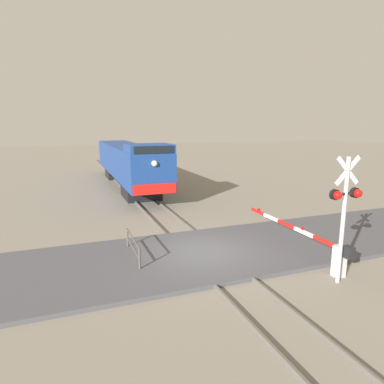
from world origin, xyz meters
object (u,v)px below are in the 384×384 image
locomotive (128,162)px  guard_railing (133,245)px  crossing_gate (321,246)px  crossing_signal (345,205)px

locomotive → guard_railing: locomotive is taller
crossing_gate → crossing_signal: bearing=-105.6°
crossing_gate → guard_railing: bearing=154.8°
crossing_gate → guard_railing: 7.19m
guard_railing → crossing_gate: bearing=-25.2°
guard_railing → locomotive: bearing=80.3°
locomotive → crossing_gate: locomotive is taller
locomotive → crossing_gate: bearing=-79.0°
crossing_signal → guard_railing: size_ratio=1.71×
crossing_signal → crossing_gate: 2.34m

